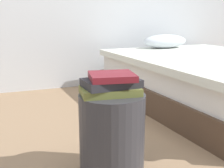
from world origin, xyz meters
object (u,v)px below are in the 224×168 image
Objects in this scene: bed at (211,79)px; book_maroon at (111,76)px; book_olive at (110,91)px; side_table at (112,134)px; book_charcoal at (111,83)px.

bed is 1.61m from book_maroon.
bed is at bearing 38.20° from book_olive.
side_table is (-1.35, -0.83, -0.02)m from bed.
bed is 1.59m from side_table.
bed is 1.61m from book_olive.
side_table is 1.46× the size of book_olive.
book_charcoal is 1.26× the size of book_maroon.
book_charcoal reaches higher than book_olive.
book_maroon reaches higher than side_table.
book_maroon is at bearing -4.86° from book_olive.
book_charcoal reaches higher than side_table.
book_olive is at bearing 150.20° from side_table.
book_maroon is at bearing 120.62° from side_table.
side_table is 1.54× the size of book_charcoal.
book_maroon is (-0.00, 0.00, 0.31)m from side_table.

